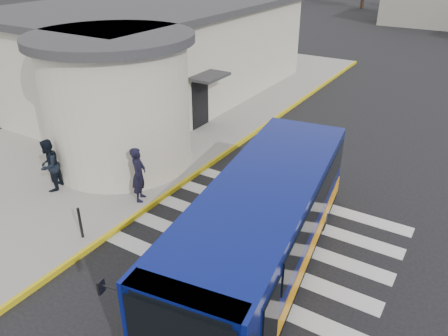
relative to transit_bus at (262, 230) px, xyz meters
The scene contains 9 objects.
ground 2.57m from the transit_bus, 99.40° to the left, with size 140.00×140.00×0.00m, color black.
sidewalk 11.30m from the transit_bus, 146.42° to the left, with size 10.00×34.00×0.15m, color gray.
curb_strip 7.72m from the transit_bus, 125.39° to the left, with size 0.12×34.00×0.16m, color gold.
station_building 14.51m from the transit_bus, 140.85° to the left, with size 12.70×18.70×4.80m.
crosswalk 2.07m from the transit_bus, 121.44° to the left, with size 8.00×5.35×0.01m.
transit_bus is the anchor object (origin of this frame).
pedestrian_a 4.95m from the transit_bus, 169.94° to the left, with size 0.68×0.44×1.85m, color black.
pedestrian_b 7.88m from the transit_bus, behind, with size 0.88×0.69×1.82m, color black.
bollard 5.20m from the transit_bus, 161.83° to the right, with size 0.08×0.08×0.98m, color black.
Camera 1 is at (4.30, -10.38, 7.69)m, focal length 35.00 mm.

